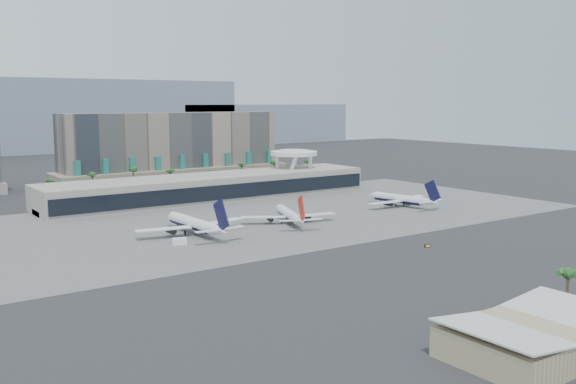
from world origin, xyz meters
TOP-DOWN VIEW (x-y plane):
  - ground at (0.00, 0.00)m, footprint 900.00×900.00m
  - apron_pad at (0.00, 55.00)m, footprint 260.00×130.00m
  - mountain_ridge at (27.88, 470.00)m, footprint 680.00×60.00m
  - hotel at (10.00, 174.41)m, footprint 140.00×30.00m
  - terminal at (0.00, 109.84)m, footprint 170.00×32.50m
  - saucer_structure at (55.00, 116.00)m, footprint 26.00×26.00m
  - palm_row at (7.00, 145.00)m, footprint 157.80×2.80m
  - hangar_left at (-45.00, -102.00)m, footprint 36.65×22.60m
  - airliner_left at (-47.09, 37.19)m, footprint 44.42×45.72m
  - airliner_centre at (-6.16, 34.41)m, footprint 37.46×38.69m
  - airliner_right at (60.73, 38.58)m, footprint 38.96×40.35m
  - service_vehicle_a at (-59.37, 24.57)m, footprint 5.23×3.75m
  - service_vehicle_b at (7.95, 36.80)m, footprint 3.18×2.02m
  - taxiway_sign at (6.62, -27.02)m, footprint 2.33×0.71m
  - near_palm_a at (-16.05, -90.74)m, footprint 6.00×6.00m

SIDE VIEW (x-z plane):
  - ground at x=0.00m, z-range 0.00..0.00m
  - apron_pad at x=0.00m, z-range 0.00..0.06m
  - taxiway_sign at x=6.62m, z-range -0.01..1.04m
  - service_vehicle_b at x=7.95m, z-range 0.00..1.55m
  - service_vehicle_a at x=-59.37m, z-range 0.00..2.31m
  - hangar_left at x=-45.00m, z-range -0.58..6.98m
  - airliner_right at x=60.73m, z-range -3.46..10.51m
  - airliner_centre at x=-6.16m, z-range -3.47..10.52m
  - airliner_left at x=-47.09m, z-range -3.91..11.87m
  - terminal at x=0.00m, z-range -0.73..13.77m
  - near_palm_a at x=-16.05m, z-range 2.29..12.48m
  - palm_row at x=7.00m, z-range 3.95..17.05m
  - hotel at x=10.00m, z-range -4.19..37.81m
  - saucer_structure at x=55.00m, z-range 7.51..29.40m
  - mountain_ridge at x=27.88m, z-range -5.11..64.89m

